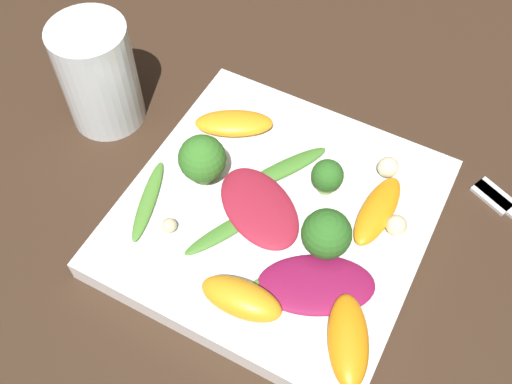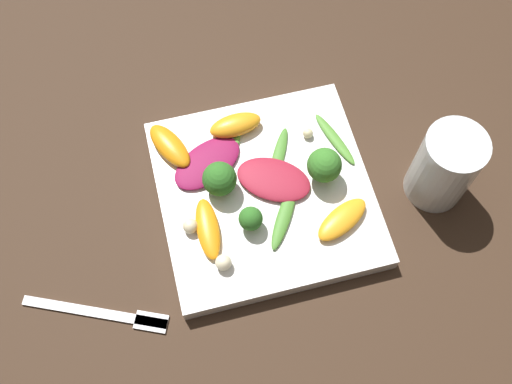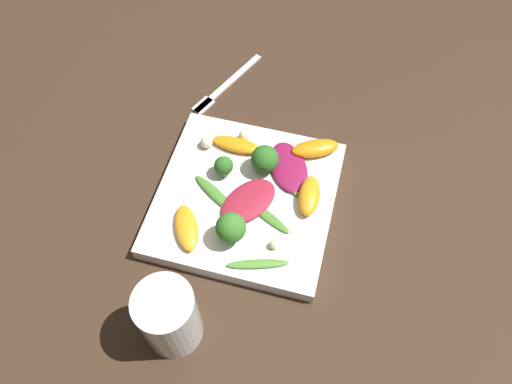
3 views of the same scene
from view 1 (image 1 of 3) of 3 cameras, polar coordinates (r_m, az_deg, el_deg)
name	(u,v)px [view 1 (image 1 of 3)]	position (r m, az deg, el deg)	size (l,w,h in m)	color
ground_plane	(275,224)	(0.54, 1.87, -3.06)	(2.40, 2.40, 0.00)	#382619
plate	(276,217)	(0.53, 1.90, -2.41)	(0.25, 0.25, 0.02)	white
drinking_glass	(98,75)	(0.59, -14.78, 10.69)	(0.07, 0.07, 0.11)	white
radicchio_leaf_0	(259,208)	(0.51, 0.31, -1.49)	(0.10, 0.11, 0.01)	maroon
radicchio_leaf_1	(316,285)	(0.48, 5.74, -8.77)	(0.09, 0.11, 0.01)	maroon
orange_segment_0	(241,298)	(0.47, -1.41, -10.11)	(0.04, 0.07, 0.02)	orange
orange_segment_1	(378,211)	(0.52, 11.51, -1.74)	(0.08, 0.03, 0.01)	orange
orange_segment_2	(234,123)	(0.57, -2.10, 6.57)	(0.06, 0.08, 0.02)	orange
orange_segment_3	(348,340)	(0.46, 8.77, -13.76)	(0.08, 0.06, 0.02)	orange
broccoli_floret_0	(326,234)	(0.48, 6.72, -4.03)	(0.04, 0.04, 0.04)	#7A9E51
broccoli_floret_1	(203,158)	(0.52, -5.04, 3.25)	(0.04, 0.04, 0.05)	#84AD5B
broccoli_floret_2	(327,176)	(0.52, 6.80, 1.49)	(0.03, 0.03, 0.03)	#7A9E51
arugula_sprig_0	(227,230)	(0.50, -2.76, -3.60)	(0.08, 0.05, 0.01)	#47842D
arugula_sprig_1	(148,200)	(0.53, -10.24, -0.79)	(0.08, 0.04, 0.01)	#518E33
arugula_sprig_2	(284,169)	(0.54, 2.67, 2.24)	(0.09, 0.06, 0.01)	#47842D
arugula_sprig_3	(277,275)	(0.48, 2.05, -7.87)	(0.06, 0.05, 0.01)	#518E33
macadamia_nut_0	(169,225)	(0.51, -8.26, -3.17)	(0.01, 0.01, 0.01)	beige
macadamia_nut_1	(396,225)	(0.51, 13.22, -3.09)	(0.02, 0.02, 0.02)	beige
macadamia_nut_2	(388,167)	(0.54, 12.47, 2.33)	(0.02, 0.02, 0.02)	beige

